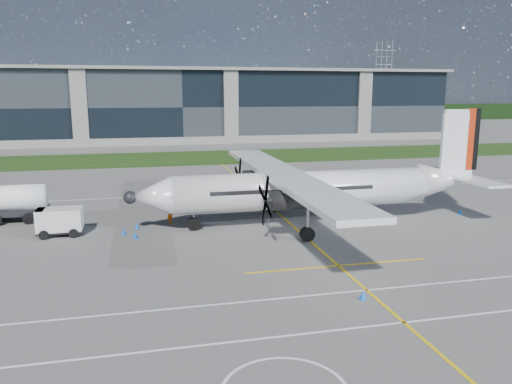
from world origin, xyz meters
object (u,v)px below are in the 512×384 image
(baggage_tug, at_px, (60,222))
(ground_crew_person, at_px, (170,211))
(safety_cone_nose_port, at_px, (135,235))
(safety_cone_tail, at_px, (460,211))
(safety_cone_portwing, at_px, (363,295))
(turboprop_aircraft, at_px, (315,168))
(pylon_east, at_px, (383,80))
(safety_cone_nose_stbd, at_px, (137,225))
(safety_cone_fwd, at_px, (123,231))

(baggage_tug, relative_size, ground_crew_person, 1.65)
(safety_cone_nose_port, height_order, safety_cone_tail, same)
(baggage_tug, height_order, safety_cone_portwing, baggage_tug)
(turboprop_aircraft, distance_m, baggage_tug, 20.22)
(pylon_east, bearing_deg, safety_cone_nose_stbd, -123.16)
(baggage_tug, xyz_separation_m, safety_cone_nose_stbd, (5.62, 0.63, -0.78))
(safety_cone_fwd, bearing_deg, safety_cone_nose_stbd, 56.97)
(pylon_east, bearing_deg, ground_crew_person, -122.56)
(safety_cone_fwd, bearing_deg, turboprop_aircraft, -0.04)
(ground_crew_person, xyz_separation_m, safety_cone_fwd, (-3.68, -2.40, -0.80))
(pylon_east, xyz_separation_m, safety_cone_nose_stbd, (-94.26, -144.26, -14.75))
(ground_crew_person, distance_m, safety_cone_fwd, 4.46)
(safety_cone_nose_port, bearing_deg, baggage_tug, 159.13)
(safety_cone_tail, bearing_deg, ground_crew_person, 174.31)
(safety_cone_portwing, bearing_deg, ground_crew_person, 116.68)
(pylon_east, height_order, baggage_tug, pylon_east)
(baggage_tug, relative_size, safety_cone_tail, 6.89)
(baggage_tug, height_order, safety_cone_tail, baggage_tug)
(ground_crew_person, height_order, safety_cone_portwing, ground_crew_person)
(safety_cone_tail, xyz_separation_m, safety_cone_portwing, (-16.34, -15.13, 0.00))
(pylon_east, relative_size, safety_cone_portwing, 60.00)
(safety_cone_nose_stbd, bearing_deg, safety_cone_portwing, -55.50)
(safety_cone_nose_port, bearing_deg, safety_cone_portwing, -50.32)
(baggage_tug, relative_size, safety_cone_portwing, 6.89)
(baggage_tug, height_order, safety_cone_nose_port, baggage_tug)
(ground_crew_person, bearing_deg, pylon_east, -13.88)
(ground_crew_person, bearing_deg, safety_cone_nose_port, 160.61)
(pylon_east, bearing_deg, baggage_tug, -124.58)
(turboprop_aircraft, distance_m, ground_crew_person, 12.36)
(pylon_east, distance_m, safety_cone_tail, 160.99)
(pylon_east, distance_m, baggage_tug, 176.54)
(pylon_east, height_order, ground_crew_person, pylon_east)
(safety_cone_fwd, distance_m, safety_cone_portwing, 19.75)
(pylon_east, height_order, safety_cone_nose_port, pylon_east)
(turboprop_aircraft, xyz_separation_m, safety_cone_tail, (13.62, -0.10, -4.38))
(pylon_east, xyz_separation_m, safety_cone_nose_port, (-94.39, -146.99, -14.75))
(safety_cone_nose_port, height_order, safety_cone_fwd, same)
(ground_crew_person, bearing_deg, safety_cone_nose_stbd, 126.30)
(turboprop_aircraft, xyz_separation_m, safety_cone_portwing, (-2.71, -15.24, -4.38))
(safety_cone_nose_stbd, bearing_deg, safety_cone_tail, -3.41)
(safety_cone_nose_port, xyz_separation_m, safety_cone_fwd, (-0.88, 1.18, 0.00))
(turboprop_aircraft, bearing_deg, safety_cone_tail, -0.44)
(ground_crew_person, height_order, safety_cone_tail, ground_crew_person)
(safety_cone_nose_stbd, relative_size, safety_cone_portwing, 1.00)
(baggage_tug, relative_size, safety_cone_nose_stbd, 6.89)
(baggage_tug, xyz_separation_m, safety_cone_nose_port, (5.49, -2.10, -0.78))
(safety_cone_nose_stbd, xyz_separation_m, safety_cone_portwing, (11.54, -16.79, 0.00))
(safety_cone_fwd, height_order, safety_cone_portwing, same)
(baggage_tug, distance_m, safety_cone_nose_port, 5.93)
(ground_crew_person, distance_m, safety_cone_nose_stbd, 2.92)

